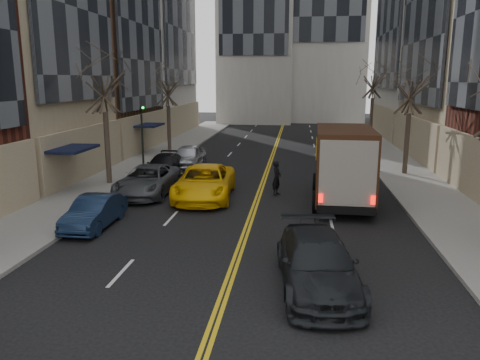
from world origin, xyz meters
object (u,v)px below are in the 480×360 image
object	(u,v)px
observer_sedan	(317,263)
taxi	(205,182)
pedestrian	(277,178)
ups_truck	(343,166)

from	to	relation	value
observer_sedan	taxi	xyz separation A→B (m)	(-5.35, 9.98, 0.06)
pedestrian	observer_sedan	bearing A→B (deg)	-151.54
observer_sedan	ups_truck	bearing A→B (deg)	74.99
ups_truck	observer_sedan	world-z (taller)	ups_truck
taxi	pedestrian	distance (m)	3.83
ups_truck	pedestrian	size ratio (longest dim) A/B	3.83
ups_truck	taxi	bearing A→B (deg)	-179.71
ups_truck	observer_sedan	distance (m)	9.97
ups_truck	pedestrian	bearing A→B (deg)	158.91
ups_truck	taxi	size ratio (longest dim) A/B	1.16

